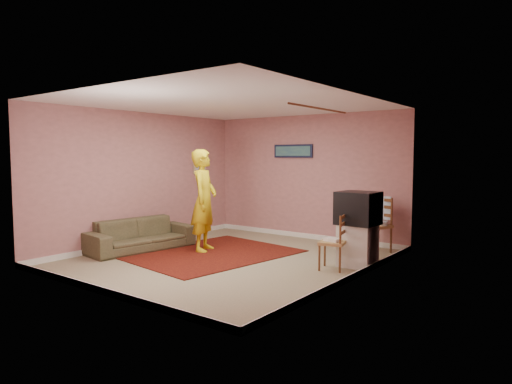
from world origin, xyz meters
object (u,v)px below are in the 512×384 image
Objects in this scene: tv_cabinet at (358,245)px; crt_tv at (358,208)px; chair_b at (332,236)px; person at (204,200)px; chair_a at (376,219)px; sofa at (141,235)px.

tv_cabinet is 1.07× the size of crt_tv.
person is (-2.53, -0.17, 0.41)m from chair_b.
chair_a is 1.21× the size of chair_b.
chair_a is at bearing -79.86° from person.
chair_a is 0.30× the size of person.
chair_b is 0.24× the size of sofa.
sofa is at bearing -161.54° from tv_cabinet.
crt_tv is 0.62m from chair_b.
crt_tv reaches higher than chair_a.
tv_cabinet is at bearing 137.21° from chair_b.
chair_b is (-0.22, -0.42, -0.40)m from crt_tv.
tv_cabinet is at bearing -61.66° from chair_a.
tv_cabinet is 0.34× the size of sofa.
person is at bearing -100.27° from chair_b.
person is at bearing -125.56° from chair_a.
tv_cabinet is at bearing -63.82° from sofa.
person is at bearing -166.36° from crt_tv.
person reaches higher than chair_b.
chair_a is 1.62m from chair_b.
crt_tv is 1.11× the size of chair_a.
tv_cabinet is at bearing -0.00° from crt_tv.
chair_b is 0.25× the size of person.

